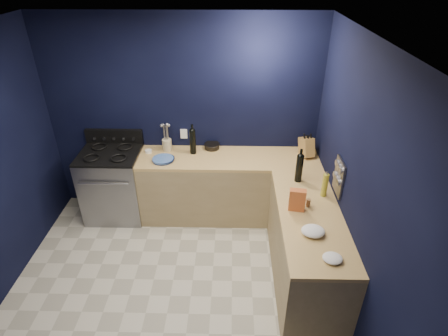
{
  "coord_description": "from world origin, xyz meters",
  "views": [
    {
      "loc": [
        0.63,
        -2.6,
        3.15
      ],
      "look_at": [
        0.55,
        1.0,
        1.0
      ],
      "focal_mm": 29.04,
      "sensor_mm": 36.0,
      "label": 1
    }
  ],
  "objects_px": {
    "plate_stack": "(163,159)",
    "utensil_crock": "(167,145)",
    "crouton_bag": "(297,200)",
    "gas_range": "(115,185)",
    "knife_block": "(306,147)"
  },
  "relations": [
    {
      "from": "gas_range",
      "to": "crouton_bag",
      "type": "bearing_deg",
      "value": -25.43
    },
    {
      "from": "gas_range",
      "to": "knife_block",
      "type": "bearing_deg",
      "value": 2.14
    },
    {
      "from": "crouton_bag",
      "to": "utensil_crock",
      "type": "bearing_deg",
      "value": 148.96
    },
    {
      "from": "plate_stack",
      "to": "knife_block",
      "type": "distance_m",
      "value": 1.82
    },
    {
      "from": "plate_stack",
      "to": "crouton_bag",
      "type": "distance_m",
      "value": 1.81
    },
    {
      "from": "knife_block",
      "to": "plate_stack",
      "type": "bearing_deg",
      "value": 170.74
    },
    {
      "from": "gas_range",
      "to": "crouton_bag",
      "type": "relative_size",
      "value": 3.87
    },
    {
      "from": "plate_stack",
      "to": "utensil_crock",
      "type": "height_order",
      "value": "utensil_crock"
    },
    {
      "from": "gas_range",
      "to": "plate_stack",
      "type": "bearing_deg",
      "value": -7.08
    },
    {
      "from": "utensil_crock",
      "to": "knife_block",
      "type": "height_order",
      "value": "knife_block"
    },
    {
      "from": "plate_stack",
      "to": "knife_block",
      "type": "bearing_deg",
      "value": 5.74
    },
    {
      "from": "plate_stack",
      "to": "utensil_crock",
      "type": "bearing_deg",
      "value": 87.73
    },
    {
      "from": "knife_block",
      "to": "crouton_bag",
      "type": "bearing_deg",
      "value": -119.18
    },
    {
      "from": "gas_range",
      "to": "utensil_crock",
      "type": "bearing_deg",
      "value": 15.13
    },
    {
      "from": "utensil_crock",
      "to": "crouton_bag",
      "type": "height_order",
      "value": "crouton_bag"
    }
  ]
}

